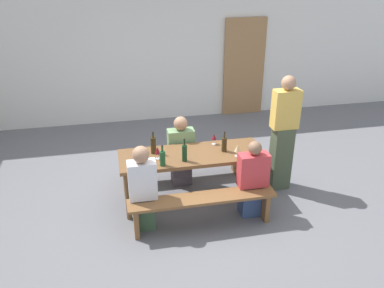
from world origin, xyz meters
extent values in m
plane|color=slate|center=(0.00, 0.00, 0.00)|extent=(24.00, 24.00, 0.00)
cube|color=silver|center=(0.00, 3.39, 1.60)|extent=(14.00, 0.20, 3.20)
cube|color=#9E7247|center=(1.84, 3.25, 1.05)|extent=(0.90, 0.06, 2.10)
cube|color=brown|center=(0.00, 0.00, 0.72)|extent=(2.03, 0.70, 0.05)
cylinder|color=brown|center=(-0.93, -0.29, 0.35)|extent=(0.07, 0.07, 0.70)
cylinder|color=brown|center=(0.93, -0.29, 0.35)|extent=(0.07, 0.07, 0.70)
cylinder|color=brown|center=(-0.93, 0.29, 0.35)|extent=(0.07, 0.07, 0.70)
cylinder|color=brown|center=(0.93, 0.29, 0.35)|extent=(0.07, 0.07, 0.70)
cube|color=brown|center=(0.00, -0.65, 0.43)|extent=(1.93, 0.30, 0.04)
cube|color=brown|center=(-0.86, -0.65, 0.21)|extent=(0.06, 0.24, 0.41)
cube|color=brown|center=(0.86, -0.65, 0.21)|extent=(0.06, 0.24, 0.41)
cube|color=brown|center=(0.00, 0.65, 0.43)|extent=(1.93, 0.30, 0.04)
cube|color=brown|center=(-0.86, 0.65, 0.21)|extent=(0.06, 0.24, 0.41)
cube|color=brown|center=(0.86, 0.65, 0.21)|extent=(0.06, 0.24, 0.41)
cylinder|color=#143319|center=(-0.14, -0.19, 0.87)|extent=(0.07, 0.07, 0.23)
cylinder|color=#143319|center=(-0.14, -0.19, 1.02)|extent=(0.02, 0.02, 0.08)
cylinder|color=black|center=(-0.14, -0.19, 1.07)|extent=(0.03, 0.03, 0.01)
cylinder|color=#194723|center=(-0.45, -0.25, 0.85)|extent=(0.07, 0.07, 0.20)
cylinder|color=#194723|center=(-0.45, -0.25, 0.99)|extent=(0.03, 0.03, 0.08)
cylinder|color=black|center=(-0.45, -0.25, 1.04)|extent=(0.03, 0.03, 0.01)
cylinder|color=#332814|center=(-0.52, 0.13, 0.87)|extent=(0.08, 0.08, 0.24)
cylinder|color=#332814|center=(-0.52, 0.13, 1.02)|extent=(0.03, 0.03, 0.07)
cylinder|color=black|center=(-0.52, 0.13, 1.07)|extent=(0.03, 0.03, 0.01)
cylinder|color=#332814|center=(0.46, -0.01, 0.85)|extent=(0.07, 0.07, 0.20)
cylinder|color=#332814|center=(0.46, -0.01, 0.99)|extent=(0.03, 0.03, 0.08)
cylinder|color=black|center=(0.46, -0.01, 1.04)|extent=(0.03, 0.03, 0.01)
cylinder|color=silver|center=(0.59, -0.20, 0.75)|extent=(0.06, 0.06, 0.01)
cylinder|color=silver|center=(0.59, -0.20, 0.79)|extent=(0.01, 0.01, 0.07)
cone|color=beige|center=(0.59, -0.20, 0.87)|extent=(0.08, 0.08, 0.10)
cylinder|color=silver|center=(0.38, 0.24, 0.75)|extent=(0.06, 0.06, 0.01)
cylinder|color=silver|center=(0.38, 0.24, 0.79)|extent=(0.01, 0.01, 0.07)
cone|color=maroon|center=(0.38, 0.24, 0.87)|extent=(0.07, 0.07, 0.08)
cylinder|color=silver|center=(-0.49, -0.06, 0.75)|extent=(0.06, 0.06, 0.01)
cylinder|color=silver|center=(-0.49, -0.06, 0.80)|extent=(0.01, 0.01, 0.08)
cone|color=maroon|center=(-0.49, -0.06, 0.88)|extent=(0.07, 0.07, 0.10)
cube|color=#395639|center=(-0.74, -0.50, 0.23)|extent=(0.27, 0.24, 0.45)
cube|color=silver|center=(-0.74, -0.50, 0.70)|extent=(0.36, 0.20, 0.51)
sphere|color=#A87A5B|center=(-0.74, -0.50, 1.07)|extent=(0.21, 0.21, 0.21)
cube|color=navy|center=(0.72, -0.50, 0.23)|extent=(0.30, 0.24, 0.45)
cube|color=#C6383D|center=(0.72, -0.50, 0.68)|extent=(0.40, 0.20, 0.46)
sphere|color=#846047|center=(0.72, -0.50, 1.00)|extent=(0.18, 0.18, 0.18)
cube|color=#4F444A|center=(-0.07, 0.50, 0.23)|extent=(0.30, 0.24, 0.45)
cube|color=#729966|center=(-0.07, 0.50, 0.68)|extent=(0.40, 0.20, 0.46)
sphere|color=#A87A5B|center=(-0.07, 0.50, 1.01)|extent=(0.21, 0.21, 0.21)
cube|color=#445039|center=(1.38, 0.09, 0.49)|extent=(0.28, 0.24, 0.99)
cube|color=gold|center=(1.38, 0.09, 1.27)|extent=(0.38, 0.20, 0.57)
sphere|color=#A87A5B|center=(1.38, 0.09, 1.66)|extent=(0.21, 0.21, 0.21)
camera|label=1|loc=(-1.03, -4.85, 3.26)|focal=37.29mm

